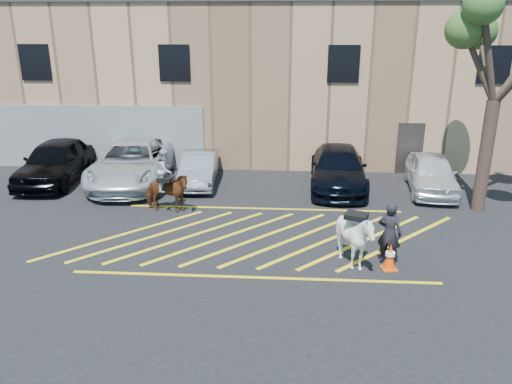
# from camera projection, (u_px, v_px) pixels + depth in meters

# --- Properties ---
(ground) EXTENTS (90.00, 90.00, 0.00)m
(ground) POSITION_uv_depth(u_px,v_px,m) (260.00, 234.00, 15.45)
(ground) COLOR black
(ground) RESTS_ON ground
(car_black_suv) EXTENTS (2.24, 5.12, 1.72)m
(car_black_suv) POSITION_uv_depth(u_px,v_px,m) (56.00, 161.00, 20.27)
(car_black_suv) COLOR black
(car_black_suv) RESTS_ON ground
(car_white_pickup) EXTENTS (3.26, 6.26, 1.69)m
(car_white_pickup) POSITION_uv_depth(u_px,v_px,m) (132.00, 163.00, 20.13)
(car_white_pickup) COLOR silver
(car_white_pickup) RESTS_ON ground
(car_silver_sedan) EXTENTS (1.59, 3.91, 1.26)m
(car_silver_sedan) POSITION_uv_depth(u_px,v_px,m) (199.00, 169.00, 20.05)
(car_silver_sedan) COLOR #91969E
(car_silver_sedan) RESTS_ON ground
(car_blue_suv) EXTENTS (2.37, 5.33, 1.52)m
(car_blue_suv) POSITION_uv_depth(u_px,v_px,m) (338.00, 168.00, 19.69)
(car_blue_suv) COLOR black
(car_blue_suv) RESTS_ON ground
(car_white_suv) EXTENTS (2.17, 4.38, 1.44)m
(car_white_suv) POSITION_uv_depth(u_px,v_px,m) (431.00, 173.00, 19.15)
(car_white_suv) COLOR white
(car_white_suv) RESTS_ON ground
(handler) EXTENTS (0.76, 0.67, 1.76)m
(handler) POSITION_uv_depth(u_px,v_px,m) (389.00, 233.00, 13.28)
(handler) COLOR black
(handler) RESTS_ON ground
(warehouse) EXTENTS (32.42, 10.20, 7.30)m
(warehouse) POSITION_uv_depth(u_px,v_px,m) (274.00, 75.00, 25.59)
(warehouse) COLOR tan
(warehouse) RESTS_ON ground
(hatching_zone) EXTENTS (12.60, 5.12, 0.01)m
(hatching_zone) POSITION_uv_depth(u_px,v_px,m) (260.00, 238.00, 15.16)
(hatching_zone) COLOR yellow
(hatching_zone) RESTS_ON ground
(mounted_bay) EXTENTS (1.76, 0.98, 2.21)m
(mounted_bay) POSITION_uv_depth(u_px,v_px,m) (166.00, 187.00, 16.97)
(mounted_bay) COLOR #582714
(mounted_bay) RESTS_ON ground
(saddled_white) EXTENTS (1.76, 1.86, 1.63)m
(saddled_white) POSITION_uv_depth(u_px,v_px,m) (355.00, 238.00, 13.12)
(saddled_white) COLOR white
(saddled_white) RESTS_ON ground
(traffic_cone) EXTENTS (0.43, 0.43, 0.73)m
(traffic_cone) POSITION_uv_depth(u_px,v_px,m) (390.00, 256.00, 13.14)
(traffic_cone) COLOR #F64B0A
(traffic_cone) RESTS_ON ground
(tree) EXTENTS (3.99, 4.37, 7.31)m
(tree) POSITION_uv_depth(u_px,v_px,m) (503.00, 40.00, 15.60)
(tree) COLOR #412F27
(tree) RESTS_ON ground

